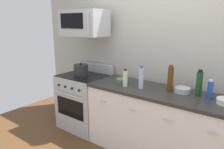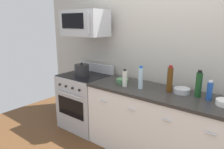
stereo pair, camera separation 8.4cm
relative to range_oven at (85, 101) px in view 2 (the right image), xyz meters
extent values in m
cube|color=#B7B2A8|center=(1.37, 0.41, 0.88)|extent=(5.08, 0.10, 2.70)
cube|color=white|center=(1.37, 0.00, -0.03)|extent=(1.96, 0.62, 0.88)
cube|color=#2D2B28|center=(1.37, 0.00, 0.43)|extent=(1.99, 0.65, 0.04)
cylinder|color=silver|center=(0.68, -0.33, 0.25)|extent=(0.10, 0.02, 0.02)
cylinder|color=silver|center=(1.14, -0.33, 0.25)|extent=(0.10, 0.02, 0.02)
cylinder|color=silver|center=(1.60, -0.33, 0.25)|extent=(0.10, 0.02, 0.02)
cylinder|color=silver|center=(2.05, -0.33, 0.25)|extent=(0.10, 0.02, 0.02)
cube|color=#B7BABF|center=(0.00, 0.00, -0.01)|extent=(0.76, 0.64, 0.91)
cube|color=black|center=(0.00, -0.33, -0.02)|extent=(0.58, 0.01, 0.30)
cylinder|color=#B7BABF|center=(0.00, -0.36, 0.21)|extent=(0.61, 0.02, 0.02)
cube|color=#B7BABF|center=(0.00, 0.29, 0.52)|extent=(0.76, 0.06, 0.16)
cube|color=black|center=(0.00, 0.00, 0.45)|extent=(0.73, 0.61, 0.01)
cylinder|color=black|center=(-0.23, -0.34, 0.32)|extent=(0.04, 0.02, 0.04)
cylinder|color=black|center=(-0.08, -0.34, 0.32)|extent=(0.04, 0.02, 0.04)
cylinder|color=black|center=(0.08, -0.34, 0.32)|extent=(0.04, 0.02, 0.04)
cylinder|color=black|center=(0.23, -0.34, 0.32)|extent=(0.04, 0.02, 0.04)
cube|color=#B7BABF|center=(0.00, 0.05, 1.28)|extent=(0.74, 0.40, 0.40)
cube|color=black|center=(-0.06, -0.16, 1.31)|extent=(0.48, 0.01, 0.22)
cube|color=#B7BABF|center=(0.30, -0.17, 1.28)|extent=(0.02, 0.04, 0.30)
cylinder|color=#59330F|center=(1.44, 0.06, 0.60)|extent=(0.07, 0.07, 0.31)
cylinder|color=maroon|center=(1.44, 0.06, 0.77)|extent=(0.05, 0.05, 0.03)
cylinder|color=#1E4CA5|center=(1.91, 0.06, 0.55)|extent=(0.06, 0.06, 0.21)
cylinder|color=silver|center=(1.91, 0.06, 0.67)|extent=(0.04, 0.04, 0.02)
cylinder|color=silver|center=(1.10, -0.05, 0.59)|extent=(0.06, 0.06, 0.27)
cylinder|color=blue|center=(1.10, -0.05, 0.74)|extent=(0.04, 0.04, 0.03)
cylinder|color=silver|center=(0.88, -0.10, 0.56)|extent=(0.06, 0.06, 0.22)
cylinder|color=black|center=(0.88, -0.10, 0.68)|extent=(0.04, 0.04, 0.02)
cylinder|color=#19471E|center=(1.78, 0.10, 0.59)|extent=(0.07, 0.07, 0.29)
cylinder|color=black|center=(1.78, 0.10, 0.75)|extent=(0.05, 0.05, 0.03)
cylinder|color=#477A4C|center=(0.76, 0.01, 0.48)|extent=(0.17, 0.17, 0.06)
torus|color=#477A4C|center=(0.76, 0.01, 0.51)|extent=(0.17, 0.17, 0.01)
cylinder|color=#477A4C|center=(0.76, 0.01, 0.46)|extent=(0.10, 0.10, 0.01)
cylinder|color=#B2B5BA|center=(1.59, 0.11, 0.48)|extent=(0.20, 0.20, 0.06)
torus|color=#B2B5BA|center=(1.59, 0.11, 0.51)|extent=(0.20, 0.20, 0.01)
cylinder|color=#B2B5BA|center=(1.59, 0.11, 0.46)|extent=(0.11, 0.11, 0.01)
cylinder|color=#262628|center=(0.00, -0.05, 0.54)|extent=(0.23, 0.23, 0.18)
sphere|color=black|center=(0.00, -0.05, 0.65)|extent=(0.04, 0.04, 0.04)
camera|label=1|loc=(2.36, -2.38, 1.30)|focal=33.50mm
camera|label=2|loc=(2.43, -2.33, 1.30)|focal=33.50mm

